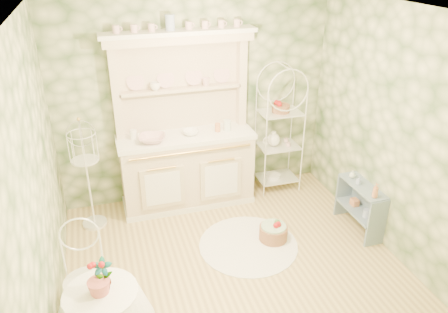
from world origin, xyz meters
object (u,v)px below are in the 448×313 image
object	(u,v)px
kitchen_dresser	(185,125)
bakers_rack	(279,134)
floor_basket	(273,231)
birdcage_stand	(87,173)
side_shelf	(360,206)
cafe_chair	(86,281)

from	to	relation	value
kitchen_dresser	bakers_rack	xyz separation A→B (m)	(1.32, 0.04, -0.32)
bakers_rack	floor_basket	xyz separation A→B (m)	(-0.54, -1.16, -0.70)
kitchen_dresser	birdcage_stand	bearing A→B (deg)	-172.15
birdcage_stand	floor_basket	world-z (taller)	birdcage_stand
bakers_rack	side_shelf	bearing A→B (deg)	-65.51
side_shelf	birdcage_stand	size ratio (longest dim) A/B	0.51
kitchen_dresser	floor_basket	world-z (taller)	kitchen_dresser
bakers_rack	cafe_chair	size ratio (longest dim) A/B	1.86
birdcage_stand	floor_basket	distance (m)	2.33
side_shelf	floor_basket	size ratio (longest dim) A/B	1.93
side_shelf	birdcage_stand	world-z (taller)	birdcage_stand
bakers_rack	cafe_chair	world-z (taller)	bakers_rack
side_shelf	cafe_chair	xyz separation A→B (m)	(-3.22, -0.53, 0.13)
cafe_chair	birdcage_stand	size ratio (longest dim) A/B	0.61
kitchen_dresser	side_shelf	world-z (taller)	kitchen_dresser
bakers_rack	birdcage_stand	bearing A→B (deg)	-174.79
cafe_chair	side_shelf	bearing A→B (deg)	11.33
floor_basket	cafe_chair	bearing A→B (deg)	-163.67
kitchen_dresser	side_shelf	size ratio (longest dim) A/B	3.06
kitchen_dresser	floor_basket	bearing A→B (deg)	-55.05
birdcage_stand	floor_basket	bearing A→B (deg)	-24.98
side_shelf	cafe_chair	distance (m)	3.27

